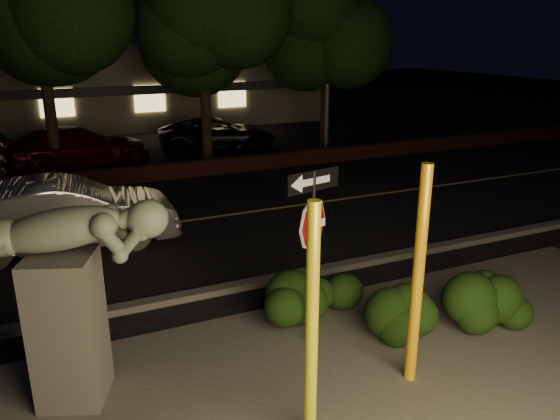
# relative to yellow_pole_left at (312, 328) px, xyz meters

# --- Properties ---
(ground) EXTENTS (90.00, 90.00, 0.00)m
(ground) POSITION_rel_yellow_pole_left_xyz_m (0.58, 11.06, -1.44)
(ground) COLOR black
(ground) RESTS_ON ground
(patio) EXTENTS (14.00, 6.00, 0.02)m
(patio) POSITION_rel_yellow_pole_left_xyz_m (0.58, 0.06, -1.43)
(patio) COLOR #4C4944
(patio) RESTS_ON ground
(road) EXTENTS (80.00, 8.00, 0.01)m
(road) POSITION_rel_yellow_pole_left_xyz_m (0.58, 8.06, -1.44)
(road) COLOR black
(road) RESTS_ON ground
(lane_marking) EXTENTS (80.00, 0.12, 0.00)m
(lane_marking) POSITION_rel_yellow_pole_left_xyz_m (0.58, 8.06, -1.42)
(lane_marking) COLOR #BCB24B
(lane_marking) RESTS_ON road
(curb) EXTENTS (80.00, 0.25, 0.12)m
(curb) POSITION_rel_yellow_pole_left_xyz_m (0.58, 3.96, -1.38)
(curb) COLOR #4C4944
(curb) RESTS_ON ground
(brick_wall) EXTENTS (40.00, 0.35, 0.50)m
(brick_wall) POSITION_rel_yellow_pole_left_xyz_m (0.58, 12.36, -1.19)
(brick_wall) COLOR #4A1D17
(brick_wall) RESTS_ON ground
(parking_lot) EXTENTS (40.00, 12.00, 0.01)m
(parking_lot) POSITION_rel_yellow_pole_left_xyz_m (0.58, 18.06, -1.44)
(parking_lot) COLOR black
(parking_lot) RESTS_ON ground
(building) EXTENTS (22.00, 10.20, 4.00)m
(building) POSITION_rel_yellow_pole_left_xyz_m (0.58, 26.05, 0.56)
(building) COLOR #726B5B
(building) RESTS_ON ground
(tree_far_d) EXTENTS (4.40, 4.40, 7.42)m
(tree_far_d) POSITION_rel_yellow_pole_left_xyz_m (8.08, 14.36, 3.98)
(tree_far_d) COLOR black
(tree_far_d) RESTS_ON ground
(yellow_pole_left) EXTENTS (0.14, 0.14, 2.88)m
(yellow_pole_left) POSITION_rel_yellow_pole_left_xyz_m (0.00, 0.00, 0.00)
(yellow_pole_left) COLOR yellow
(yellow_pole_left) RESTS_ON ground
(yellow_pole_right) EXTENTS (0.15, 0.15, 3.00)m
(yellow_pole_right) POSITION_rel_yellow_pole_left_xyz_m (1.76, 0.45, 0.06)
(yellow_pole_right) COLOR #FFB212
(yellow_pole_right) RESTS_ON ground
(signpost) EXTENTS (0.89, 0.24, 2.69)m
(signpost) POSITION_rel_yellow_pole_left_xyz_m (0.94, 1.79, 0.47)
(signpost) COLOR black
(signpost) RESTS_ON ground
(sculpture) EXTENTS (2.43, 1.45, 2.64)m
(sculpture) POSITION_rel_yellow_pole_left_xyz_m (-2.34, 1.88, 0.19)
(sculpture) COLOR #4C4944
(sculpture) RESTS_ON ground
(hedge_center) EXTENTS (1.95, 0.99, 0.99)m
(hedge_center) POSITION_rel_yellow_pole_left_xyz_m (1.32, 2.33, -0.95)
(hedge_center) COLOR black
(hedge_center) RESTS_ON ground
(hedge_right) EXTENTS (1.70, 1.16, 1.02)m
(hedge_right) POSITION_rel_yellow_pole_left_xyz_m (2.56, 1.40, -0.93)
(hedge_right) COLOR black
(hedge_right) RESTS_ON ground
(hedge_far_right) EXTENTS (1.59, 1.12, 1.02)m
(hedge_far_right) POSITION_rel_yellow_pole_left_xyz_m (3.81, 1.06, -0.93)
(hedge_far_right) COLOR black
(hedge_far_right) RESTS_ON ground
(silver_sedan) EXTENTS (4.70, 1.80, 1.53)m
(silver_sedan) POSITION_rel_yellow_pole_left_xyz_m (-2.06, 7.41, -0.68)
(silver_sedan) COLOR #A7A6AB
(silver_sedan) RESTS_ON ground
(parked_car_darkred) EXTENTS (5.24, 3.00, 1.43)m
(parked_car_darkred) POSITION_rel_yellow_pole_left_xyz_m (-1.17, 15.14, -0.73)
(parked_car_darkred) COLOR #3F0710
(parked_car_darkred) RESTS_ON ground
(parked_car_dark) EXTENTS (4.88, 2.79, 1.28)m
(parked_car_dark) POSITION_rel_yellow_pole_left_xyz_m (4.14, 16.00, -0.80)
(parked_car_dark) COLOR black
(parked_car_dark) RESTS_ON ground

